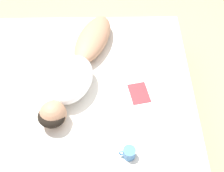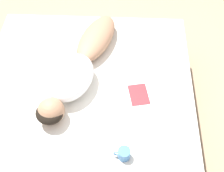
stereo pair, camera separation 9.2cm
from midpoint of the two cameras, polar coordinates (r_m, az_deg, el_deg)
ground_plane at (r=2.90m, az=-5.08°, el=-9.27°), size 12.00×12.00×0.00m
bed at (r=2.67m, az=-5.49°, el=-6.51°), size 1.78×2.08×0.55m
person at (r=2.52m, az=-7.57°, el=3.09°), size 0.62×1.25×0.23m
open_magazine at (r=2.50m, az=6.29°, el=-0.99°), size 0.50×0.38×0.01m
coffee_mug at (r=2.16m, az=1.88°, el=-12.16°), size 0.12×0.09×0.09m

